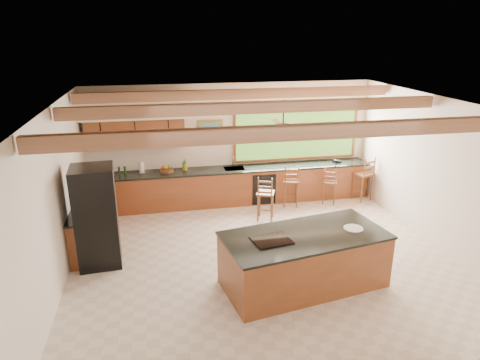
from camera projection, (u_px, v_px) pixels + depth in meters
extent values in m
plane|color=beige|center=(262.00, 257.00, 8.37)|extent=(7.20, 7.20, 0.00)
cube|color=silver|center=(232.00, 143.00, 10.88)|extent=(7.20, 0.04, 3.00)
cube|color=silver|center=(333.00, 281.00, 4.86)|extent=(7.20, 0.04, 3.00)
cube|color=silver|center=(56.00, 200.00, 7.21)|extent=(0.04, 6.50, 3.00)
cube|color=silver|center=(438.00, 174.00, 8.54)|extent=(0.04, 6.50, 3.00)
cube|color=tan|center=(265.00, 104.00, 7.38)|extent=(7.20, 6.50, 0.04)
cube|color=#A17150|center=(293.00, 132.00, 5.94)|extent=(7.10, 0.15, 0.22)
cube|color=#A17150|center=(258.00, 107.00, 7.88)|extent=(7.10, 0.15, 0.22)
cube|color=#A17150|center=(239.00, 94.00, 9.55)|extent=(7.10, 0.15, 0.22)
cube|color=brown|center=(136.00, 133.00, 10.14)|extent=(2.30, 0.35, 0.70)
cube|color=white|center=(134.00, 108.00, 9.87)|extent=(2.60, 0.50, 0.48)
cylinder|color=#FFEABF|center=(103.00, 119.00, 9.82)|extent=(0.10, 0.10, 0.01)
cylinder|color=#FFEABF|center=(165.00, 117.00, 10.08)|extent=(0.10, 0.10, 0.01)
cube|color=#87C345|center=(296.00, 134.00, 11.11)|extent=(3.20, 0.04, 1.30)
cube|color=#AE7F35|center=(210.00, 130.00, 10.63)|extent=(0.64, 0.03, 0.54)
cube|color=#437962|center=(210.00, 131.00, 10.62)|extent=(0.54, 0.01, 0.44)
cube|color=brown|center=(234.00, 186.00, 10.91)|extent=(7.00, 0.65, 0.88)
cube|color=black|center=(234.00, 169.00, 10.76)|extent=(7.04, 0.69, 0.04)
cube|color=brown|center=(94.00, 222.00, 8.87)|extent=(0.65, 2.35, 0.88)
cube|color=black|center=(91.00, 202.00, 8.72)|extent=(0.69, 2.39, 0.04)
cube|color=black|center=(264.00, 190.00, 10.74)|extent=(0.60, 0.02, 0.78)
cube|color=silver|center=(234.00, 169.00, 10.76)|extent=(0.50, 0.38, 0.03)
cylinder|color=silver|center=(233.00, 160.00, 10.89)|extent=(0.03, 0.03, 0.30)
cylinder|color=silver|center=(234.00, 157.00, 10.76)|extent=(0.03, 0.20, 0.03)
cylinder|color=white|center=(142.00, 167.00, 10.36)|extent=(0.12, 0.12, 0.29)
cylinder|color=#1B3C18|center=(125.00, 170.00, 10.30)|extent=(0.05, 0.05, 0.19)
cylinder|color=#1B3C18|center=(119.00, 171.00, 10.30)|extent=(0.05, 0.05, 0.18)
cube|color=black|center=(337.00, 161.00, 11.23)|extent=(0.22, 0.19, 0.09)
cube|color=brown|center=(304.00, 261.00, 7.34)|extent=(2.90, 1.71, 0.92)
cube|color=black|center=(305.00, 235.00, 7.18)|extent=(2.95, 1.76, 0.04)
cube|color=black|center=(271.00, 240.00, 6.96)|extent=(0.68, 0.58, 0.02)
cylinder|color=white|center=(353.00, 228.00, 7.38)|extent=(0.34, 0.34, 0.02)
cube|color=black|center=(96.00, 217.00, 7.86)|extent=(0.80, 0.78, 1.92)
cube|color=silver|center=(117.00, 215.00, 7.92)|extent=(0.02, 0.05, 1.77)
cube|color=brown|center=(266.00, 193.00, 9.85)|extent=(0.51, 0.51, 0.04)
cylinder|color=brown|center=(260.00, 210.00, 9.79)|extent=(0.04, 0.04, 0.64)
cylinder|color=brown|center=(274.00, 209.00, 9.85)|extent=(0.04, 0.04, 0.64)
cylinder|color=brown|center=(257.00, 205.00, 10.08)|extent=(0.04, 0.04, 0.64)
cylinder|color=brown|center=(270.00, 204.00, 10.14)|extent=(0.04, 0.04, 0.64)
cube|color=brown|center=(330.00, 182.00, 10.83)|extent=(0.46, 0.46, 0.04)
cylinder|color=brown|center=(326.00, 195.00, 10.78)|extent=(0.03, 0.03, 0.56)
cylinder|color=brown|center=(336.00, 194.00, 10.83)|extent=(0.03, 0.03, 0.56)
cylinder|color=brown|center=(322.00, 191.00, 11.03)|extent=(0.03, 0.03, 0.56)
cylinder|color=brown|center=(332.00, 191.00, 11.08)|extent=(0.03, 0.03, 0.56)
cube|color=brown|center=(291.00, 181.00, 10.67)|extent=(0.48, 0.48, 0.04)
cylinder|color=brown|center=(286.00, 196.00, 10.61)|extent=(0.04, 0.04, 0.64)
cylinder|color=brown|center=(298.00, 195.00, 10.66)|extent=(0.04, 0.04, 0.64)
cylinder|color=brown|center=(283.00, 192.00, 10.89)|extent=(0.04, 0.04, 0.64)
cylinder|color=brown|center=(294.00, 191.00, 10.95)|extent=(0.04, 0.04, 0.64)
cube|color=brown|center=(363.00, 174.00, 11.01)|extent=(0.53, 0.53, 0.04)
cylinder|color=brown|center=(359.00, 190.00, 10.94)|extent=(0.04, 0.04, 0.69)
cylinder|color=brown|center=(371.00, 189.00, 11.01)|extent=(0.04, 0.04, 0.69)
cylinder|color=brown|center=(353.00, 185.00, 11.25)|extent=(0.04, 0.04, 0.69)
cylinder|color=brown|center=(365.00, 185.00, 11.31)|extent=(0.04, 0.04, 0.69)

